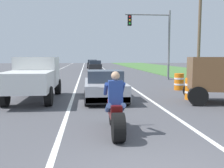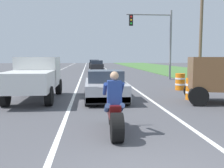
# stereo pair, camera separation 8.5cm
# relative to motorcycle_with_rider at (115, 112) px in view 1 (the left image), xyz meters

# --- Properties ---
(lane_stripe_left_solid) EXTENTS (0.14, 120.00, 0.01)m
(lane_stripe_left_solid) POSITION_rel_motorcycle_with_rider_xyz_m (-5.01, 17.31, -0.59)
(lane_stripe_left_solid) COLOR white
(lane_stripe_left_solid) RESTS_ON ground
(lane_stripe_right_solid) EXTENTS (0.14, 120.00, 0.01)m
(lane_stripe_right_solid) POSITION_rel_motorcycle_with_rider_xyz_m (2.19, 17.31, -0.59)
(lane_stripe_right_solid) COLOR white
(lane_stripe_right_solid) RESTS_ON ground
(lane_stripe_centre_dashed) EXTENTS (0.14, 120.00, 0.01)m
(lane_stripe_centre_dashed) POSITION_rel_motorcycle_with_rider_xyz_m (-1.41, 17.31, -0.59)
(lane_stripe_centre_dashed) COLOR white
(lane_stripe_centre_dashed) RESTS_ON ground
(grass_verge_right) EXTENTS (10.00, 120.00, 0.06)m
(grass_verge_right) POSITION_rel_motorcycle_with_rider_xyz_m (12.31, 17.31, -0.56)
(grass_verge_right) COLOR #477538
(grass_verge_right) RESTS_ON ground
(motorcycle_with_rider) EXTENTS (0.70, 2.21, 1.62)m
(motorcycle_with_rider) POSITION_rel_motorcycle_with_rider_xyz_m (0.00, 0.00, 0.00)
(motorcycle_with_rider) COLOR black
(motorcycle_with_rider) RESTS_ON ground
(sports_car_silver) EXTENTS (1.84, 4.30, 1.37)m
(sports_car_silver) POSITION_rel_motorcycle_with_rider_xyz_m (0.10, 5.44, 0.04)
(sports_car_silver) COLOR #B7B7BC
(sports_car_silver) RESTS_ON ground
(pickup_truck_left_lane_white) EXTENTS (2.02, 4.80, 1.98)m
(pickup_truck_left_lane_white) POSITION_rel_motorcycle_with_rider_xyz_m (-3.13, 5.67, 0.51)
(pickup_truck_left_lane_white) COLOR silver
(pickup_truck_left_lane_white) RESTS_ON ground
(traffic_light_mast_near) EXTENTS (4.01, 0.34, 6.00)m
(traffic_light_mast_near) POSITION_rel_motorcycle_with_rider_xyz_m (5.32, 15.71, 3.36)
(traffic_light_mast_near) COLOR gray
(traffic_light_mast_near) RESTS_ON ground
(utility_pole_roadside) EXTENTS (0.24, 0.24, 8.80)m
(utility_pole_roadside) POSITION_rel_motorcycle_with_rider_xyz_m (8.29, 13.58, 3.81)
(utility_pole_roadside) COLOR brown
(utility_pole_roadside) RESTS_ON ground
(construction_barrel_nearest) EXTENTS (0.58, 0.58, 1.00)m
(construction_barrel_nearest) POSITION_rel_motorcycle_with_rider_xyz_m (4.13, 5.05, -0.09)
(construction_barrel_nearest) COLOR orange
(construction_barrel_nearest) RESTS_ON ground
(construction_barrel_mid) EXTENTS (0.58, 0.58, 1.00)m
(construction_barrel_mid) POSITION_rel_motorcycle_with_rider_xyz_m (4.80, 8.43, -0.09)
(construction_barrel_mid) COLOR orange
(construction_barrel_mid) RESTS_ON ground
(distant_car_far_ahead) EXTENTS (1.80, 4.00, 1.50)m
(distant_car_far_ahead) POSITION_rel_motorcycle_with_rider_xyz_m (0.48, 30.07, 0.18)
(distant_car_far_ahead) COLOR #262628
(distant_car_far_ahead) RESTS_ON ground
(distant_car_further_ahead) EXTENTS (1.80, 4.00, 1.50)m
(distant_car_further_ahead) POSITION_rel_motorcycle_with_rider_xyz_m (0.28, 39.23, 0.18)
(distant_car_further_ahead) COLOR #262628
(distant_car_further_ahead) RESTS_ON ground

